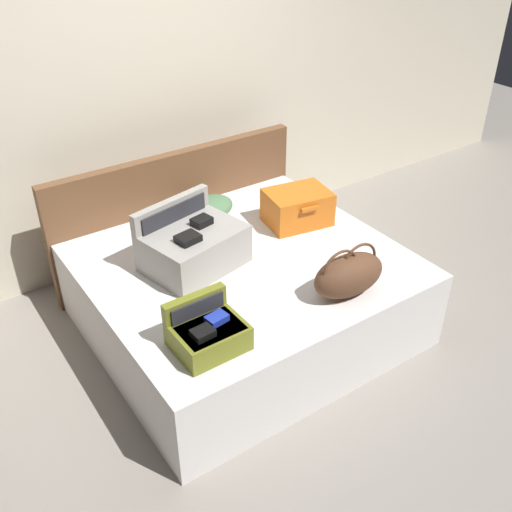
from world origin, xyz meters
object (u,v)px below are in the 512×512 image
object	(u,v)px
bed	(245,294)
hard_case_medium	(297,207)
pillow_near_headboard	(208,208)
hard_case_large	(193,245)
duffel_bag	(349,275)
hard_case_small	(208,332)

from	to	relation	value
bed	hard_case_medium	distance (m)	0.70
bed	pillow_near_headboard	bearing A→B (deg)	81.05
pillow_near_headboard	hard_case_large	bearing A→B (deg)	-128.48
duffel_bag	pillow_near_headboard	world-z (taller)	duffel_bag
hard_case_small	hard_case_medium	bearing A→B (deg)	32.41
hard_case_medium	duffel_bag	size ratio (longest dim) A/B	1.00
bed	duffel_bag	xyz separation A→B (m)	(0.30, -0.61, 0.39)
bed	hard_case_large	xyz separation A→B (m)	(-0.28, 0.13, 0.41)
duffel_bag	bed	bearing A→B (deg)	115.81
hard_case_large	hard_case_medium	bearing A→B (deg)	-7.99
hard_case_large	hard_case_medium	distance (m)	0.84
bed	pillow_near_headboard	size ratio (longest dim) A/B	4.81
hard_case_medium	hard_case_small	world-z (taller)	hard_case_small
hard_case_medium	hard_case_small	xyz separation A→B (m)	(-1.14, -0.74, -0.03)
pillow_near_headboard	hard_case_medium	bearing A→B (deg)	-40.99
hard_case_medium	pillow_near_headboard	world-z (taller)	hard_case_medium
hard_case_small	bed	bearing A→B (deg)	42.66
hard_case_large	pillow_near_headboard	world-z (taller)	hard_case_large
bed	hard_case_medium	world-z (taller)	hard_case_medium
bed	hard_case_small	bearing A→B (deg)	-136.67
bed	hard_case_large	distance (m)	0.51
bed	pillow_near_headboard	world-z (taller)	pillow_near_headboard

